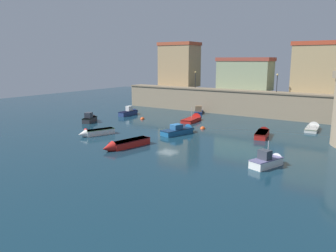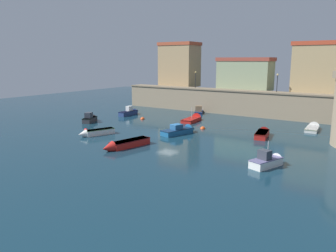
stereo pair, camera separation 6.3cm
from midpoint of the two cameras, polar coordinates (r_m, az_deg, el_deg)
The scene contains 18 objects.
ground_plane at distance 46.19m, azimuth -0.03°, elevation -1.55°, with size 124.61×124.61×0.00m, color #112D3D.
quay_wall at distance 65.24m, azimuth 11.08°, elevation 4.09°, with size 47.95×3.44×4.66m.
old_town_backdrop at distance 67.73m, azimuth 14.52°, elevation 9.64°, with size 41.47×5.60×9.65m.
quay_lamp_0 at distance 68.50m, azimuth 4.78°, elevation 8.40°, with size 0.32×0.32×3.31m.
quay_lamp_1 at distance 62.10m, azimuth 18.28°, elevation 7.54°, with size 0.32×0.32×3.21m.
moored_boat_0 at distance 57.47m, azimuth -13.09°, elevation 1.28°, with size 2.74×4.28×1.91m.
moored_boat_1 at distance 46.96m, azimuth -12.33°, elevation -1.06°, with size 2.88×5.29×1.16m.
moored_boat_2 at distance 57.37m, azimuth 4.54°, elevation 1.24°, with size 2.43×6.04×3.03m.
moored_boat_3 at distance 54.50m, azimuth 23.68°, elevation -0.25°, with size 2.04×5.56×1.56m.
moored_boat_4 at distance 63.61m, azimuth -6.46°, elevation 2.41°, with size 1.47×5.42×1.90m.
moored_boat_5 at distance 47.13m, azimuth 2.36°, elevation -0.72°, with size 3.18×6.17×1.88m.
moored_boat_6 at distance 34.26m, azimuth 17.05°, elevation -5.68°, with size 2.82×4.71×2.84m.
moored_boat_7 at distance 39.74m, azimuth -7.52°, elevation -3.13°, with size 2.65×6.72×1.39m.
moored_boat_8 at distance 65.69m, azimuth 5.35°, elevation 2.59°, with size 3.46×4.99×2.00m.
moored_boat_9 at distance 47.37m, azimuth 16.00°, elevation -1.17°, with size 2.42×5.72×1.35m.
mooring_buoy_0 at distance 58.63m, azimuth -4.37°, elevation 1.17°, with size 0.76×0.76×0.76m, color #EA4C19.
mooring_buoy_1 at distance 50.52m, azimuth 6.02°, elevation -0.50°, with size 0.76×0.76×0.76m, color #EA4C19.
mooring_buoy_2 at distance 50.75m, azimuth -13.90°, elevation -0.72°, with size 0.57×0.57×0.57m, color red.
Camera 2 is at (25.32, -37.26, 10.23)m, focal length 35.51 mm.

